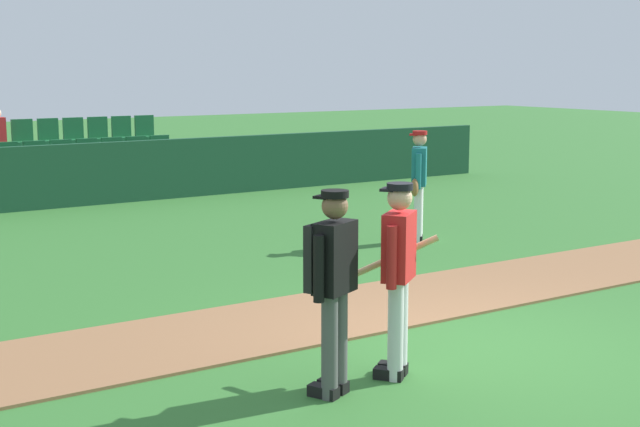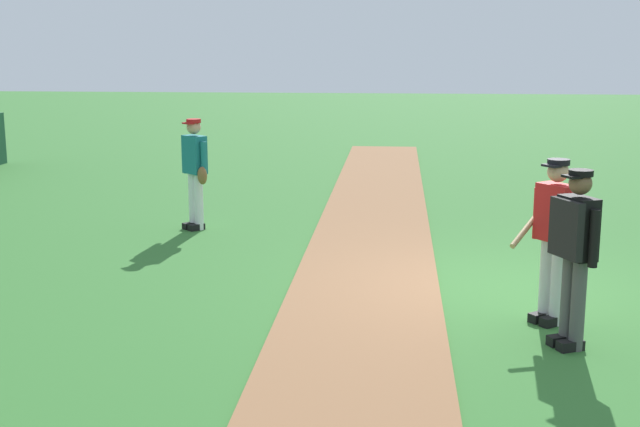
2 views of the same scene
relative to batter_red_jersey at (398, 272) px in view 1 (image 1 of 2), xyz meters
name	(u,v)px [view 1 (image 1 of 2)]	position (x,y,z in m)	size (l,w,h in m)	color
ground_plane	(464,346)	(1.12, 0.35, -0.97)	(80.00, 80.00, 0.00)	#33702D
infield_dirt_path	(367,307)	(1.12, 2.01, -0.95)	(28.00, 1.81, 0.03)	#936642
dugout_fence	(93,174)	(1.12, 11.36, -0.34)	(20.00, 0.16, 1.25)	#19472D
stadium_bleachers	(70,174)	(1.11, 12.81, -0.48)	(5.00, 2.10, 1.90)	slate
batter_red_jersey	(398,272)	(0.00, 0.00, 0.00)	(0.72, 0.69, 1.76)	silver
umpire_home_plate	(332,281)	(-0.74, -0.06, 0.03)	(0.54, 0.43, 1.76)	#4C4C4C
runner_teal_jersey	(419,182)	(4.16, 4.82, -0.01)	(0.55, 0.51, 1.76)	white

